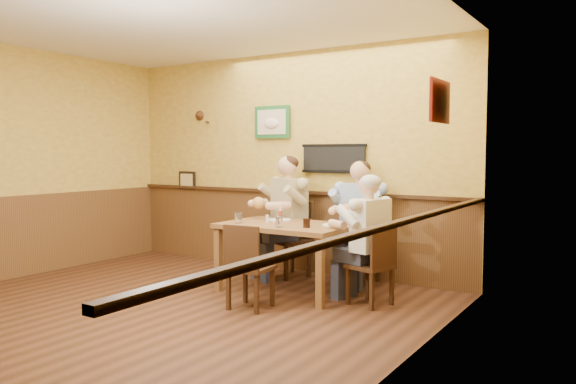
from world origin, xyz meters
name	(u,v)px	position (x,y,z in m)	size (l,w,h in m)	color
room	(164,135)	(0.13, 0.17, 1.69)	(5.02, 5.03, 2.81)	#361D10
dining_table	(287,232)	(0.66, 1.47, 0.66)	(1.40, 0.90, 0.75)	brown
chair_back_left	(289,239)	(0.28, 2.12, 0.47)	(0.43, 0.43, 0.93)	#3D2513
chair_back_right	(360,245)	(1.17, 2.25, 0.45)	(0.41, 0.41, 0.90)	#3D2513
chair_right_end	(370,264)	(1.65, 1.47, 0.41)	(0.38, 0.38, 0.82)	#3D2513
chair_near_side	(251,266)	(0.72, 0.73, 0.42)	(0.39, 0.39, 0.84)	#3D2513
diner_tan_shirt	(289,223)	(0.28, 2.12, 0.67)	(0.61, 0.61, 1.33)	tan
diner_blue_polo	(360,229)	(1.17, 2.25, 0.64)	(0.59, 0.59, 1.28)	#91ABDA
diner_white_elder	(370,247)	(1.65, 1.47, 0.59)	(0.54, 0.54, 1.17)	silver
water_glass_left	(238,217)	(0.18, 1.24, 0.81)	(0.08, 0.08, 0.12)	white
water_glass_mid	(279,222)	(0.75, 1.19, 0.81)	(0.08, 0.08, 0.11)	white
cola_tumbler	(307,223)	(1.01, 1.31, 0.80)	(0.07, 0.07, 0.10)	black
hot_sauce_bottle	(280,216)	(0.61, 1.42, 0.83)	(0.04, 0.04, 0.16)	#B63413
salt_shaker	(267,219)	(0.43, 1.44, 0.79)	(0.03, 0.03, 0.09)	silver
pepper_shaker	(280,220)	(0.62, 1.41, 0.79)	(0.04, 0.04, 0.09)	black
plate_far_left	(279,220)	(0.45, 1.65, 0.76)	(0.27, 0.27, 0.02)	silver
plate_far_right	(333,225)	(1.16, 1.59, 0.76)	(0.22, 0.22, 0.01)	white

